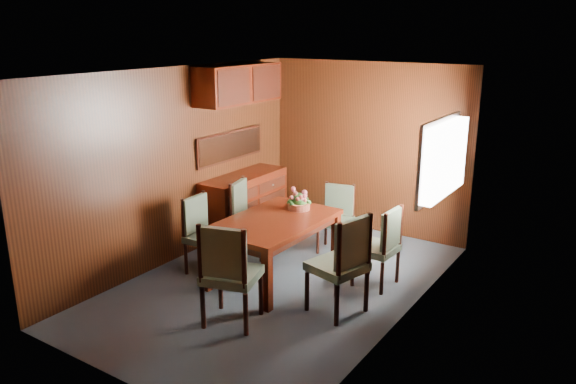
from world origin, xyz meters
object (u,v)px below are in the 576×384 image
Objects in this scene: dining_table at (274,227)px; flower_centerpiece at (299,198)px; chair_head at (228,269)px; chair_right_near at (344,260)px; chair_left_near at (203,230)px; sideboard at (244,206)px.

flower_centerpiece is (0.04, 0.46, 0.24)m from dining_table.
chair_head reaches higher than flower_centerpiece.
chair_right_near is 1.00× the size of chair_head.
dining_table is at bearing 86.69° from chair_head.
flower_centerpiece reaches higher than chair_left_near.
dining_table is at bearing 108.04° from chair_left_near.
flower_centerpiece reaches higher than sideboard.
dining_table is at bearing 87.26° from chair_right_near.
sideboard is 1.42m from dining_table.
sideboard is at bearing -169.28° from chair_left_near.
chair_head reaches higher than chair_right_near.
chair_left_near is 1.91m from chair_right_near.
chair_left_near is (0.29, -1.19, 0.07)m from sideboard.
flower_centerpiece is at bearing 67.07° from chair_right_near.
dining_table is 1.20m from chair_head.
chair_right_near reaches higher than dining_table.
dining_table is 1.44× the size of chair_right_near.
chair_left_near is (-0.82, -0.32, -0.10)m from dining_table.
chair_head is at bearing 49.08° from chair_left_near.
chair_left_near reaches higher than sideboard.
sideboard reaches higher than dining_table.
flower_centerpiece is (1.16, -0.41, 0.41)m from sideboard.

